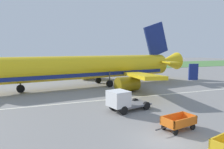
% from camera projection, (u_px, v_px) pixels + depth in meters
% --- Properties ---
extents(ground_plane, '(220.00, 220.00, 0.00)m').
position_uv_depth(ground_plane, '(166.00, 141.00, 13.76)').
color(ground_plane, gray).
extents(grass_strip, '(220.00, 28.00, 0.06)m').
position_uv_depth(grass_strip, '(59.00, 68.00, 68.36)').
color(grass_strip, '#518442').
rests_on(grass_strip, ground).
extents(apron_stripe, '(120.00, 0.36, 0.01)m').
position_uv_depth(apron_stripe, '(106.00, 100.00, 24.86)').
color(apron_stripe, silver).
rests_on(apron_stripe, ground).
extents(airplane, '(37.64, 30.32, 11.34)m').
position_uv_depth(airplane, '(96.00, 67.00, 34.23)').
color(airplane, yellow).
rests_on(airplane, ground).
extents(baggage_cart_second_in_row, '(3.63, 1.82, 1.07)m').
position_uv_depth(baggage_cart_second_in_row, '(178.00, 122.00, 15.56)').
color(baggage_cart_second_in_row, orange).
rests_on(baggage_cart_second_in_row, ground).
extents(service_truck_beside_carts, '(4.69, 2.86, 2.10)m').
position_uv_depth(service_truck_beside_carts, '(122.00, 100.00, 20.11)').
color(service_truck_beside_carts, slate).
rests_on(service_truck_beside_carts, ground).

